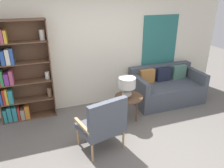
{
  "coord_description": "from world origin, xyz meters",
  "views": [
    {
      "loc": [
        -1.28,
        -2.58,
        2.52
      ],
      "look_at": [
        -0.0,
        0.97,
        0.9
      ],
      "focal_mm": 35.0,
      "sensor_mm": 36.0,
      "label": 1
    }
  ],
  "objects": [
    {
      "name": "ground_plane",
      "position": [
        0.0,
        0.0,
        0.0
      ],
      "size": [
        14.0,
        14.0,
        0.0
      ],
      "primitive_type": "plane",
      "color": "#66605B"
    },
    {
      "name": "side_table",
      "position": [
        0.37,
        1.0,
        0.51
      ],
      "size": [
        0.57,
        0.57,
        0.56
      ],
      "color": "brown",
      "rests_on": "ground_plane"
    },
    {
      "name": "couch",
      "position": [
        1.6,
        1.55,
        0.33
      ],
      "size": [
        1.66,
        0.91,
        0.83
      ],
      "color": "#474C56",
      "rests_on": "ground_plane"
    },
    {
      "name": "table_lamp",
      "position": [
        0.31,
        0.98,
        0.83
      ],
      "size": [
        0.33,
        0.33,
        0.42
      ],
      "color": "#A59E93",
      "rests_on": "side_table"
    },
    {
      "name": "armchair",
      "position": [
        -0.39,
        0.28,
        0.55
      ],
      "size": [
        0.81,
        0.75,
        0.99
      ],
      "color": "tan",
      "rests_on": "ground_plane"
    },
    {
      "name": "bookshelf",
      "position": [
        -1.71,
        1.85,
        0.95
      ],
      "size": [
        1.07,
        0.3,
        2.04
      ],
      "color": "brown",
      "rests_on": "ground_plane"
    },
    {
      "name": "wall_back",
      "position": [
        0.03,
        2.03,
        1.35
      ],
      "size": [
        6.4,
        0.08,
        2.7
      ],
      "color": "silver",
      "rests_on": "ground_plane"
    }
  ]
}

